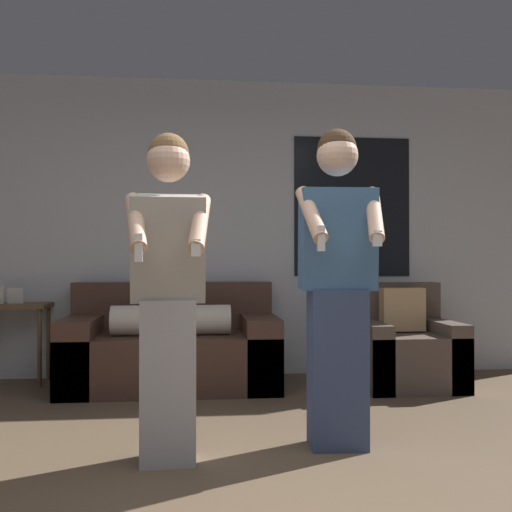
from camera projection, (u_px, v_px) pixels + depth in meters
name	position (u px, v px, depth m)	size (l,w,h in m)	color
wall_back	(228.00, 227.00, 5.51)	(6.27, 0.07, 2.70)	silver
couch	(172.00, 349.00, 4.95)	(1.72, 0.93, 0.85)	#472D23
armchair	(403.00, 349.00, 5.01)	(0.80, 0.83, 0.85)	brown
side_table	(15.00, 317.00, 5.06)	(0.56, 0.38, 0.83)	brown
person_left	(168.00, 292.00, 3.06)	(0.44, 0.49, 1.69)	#B2B2B7
person_right	(337.00, 282.00, 3.33)	(0.48, 0.47, 1.77)	#384770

